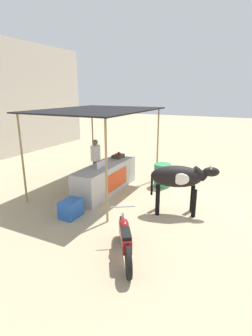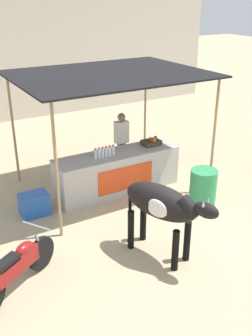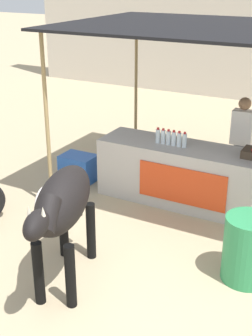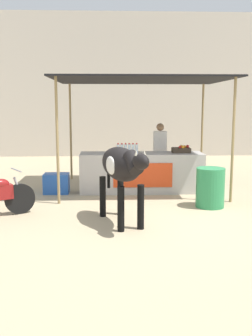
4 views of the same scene
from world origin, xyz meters
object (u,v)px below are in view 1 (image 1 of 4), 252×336
object	(u,v)px
cooler_box	(71,209)
water_barrel	(162,175)
fruit_crate	(118,156)
vendor_behind_counter	(96,161)
stall_counter	(106,178)
motorcycle_parked	(125,238)
cow	(179,178)

from	to	relation	value
cooler_box	water_barrel	size ratio (longest dim) A/B	0.72
fruit_crate	vendor_behind_counter	distance (m)	0.85
stall_counter	vendor_behind_counter	xyz separation A→B (m)	(0.55, 0.75, 0.37)
fruit_crate	motorcycle_parked	bearing A→B (deg)	-150.54
cooler_box	motorcycle_parked	world-z (taller)	motorcycle_parked
water_barrel	cow	size ratio (longest dim) A/B	0.45
fruit_crate	water_barrel	size ratio (longest dim) A/B	0.53
vendor_behind_counter	cow	size ratio (longest dim) A/B	0.90
cow	motorcycle_parked	size ratio (longest dim) A/B	1.17
fruit_crate	vendor_behind_counter	xyz separation A→B (m)	(-0.44, 0.70, -0.18)
vendor_behind_counter	cow	world-z (taller)	vendor_behind_counter
fruit_crate	cow	world-z (taller)	cow
vendor_behind_counter	motorcycle_parked	size ratio (longest dim) A/B	1.06
stall_counter	cow	size ratio (longest dim) A/B	1.63
stall_counter	fruit_crate	bearing A→B (deg)	2.86
water_barrel	cow	bearing A→B (deg)	-150.05
motorcycle_parked	cooler_box	bearing A→B (deg)	65.75
water_barrel	cow	distance (m)	2.27
fruit_crate	motorcycle_parked	xyz separation A→B (m)	(-4.02, -2.27, -0.60)
stall_counter	water_barrel	world-z (taller)	stall_counter
cooler_box	motorcycle_parked	size ratio (longest dim) A/B	0.38
stall_counter	cooler_box	distance (m)	2.09
stall_counter	cow	distance (m)	2.75
cooler_box	motorcycle_parked	bearing A→B (deg)	-114.25
cooler_box	water_barrel	world-z (taller)	water_barrel
stall_counter	cooler_box	xyz separation A→B (m)	(-2.08, -0.10, -0.24)
water_barrel	motorcycle_parked	size ratio (longest dim) A/B	0.53
stall_counter	cooler_box	size ratio (longest dim) A/B	5.00
fruit_crate	water_barrel	bearing A→B (deg)	-78.25
cow	vendor_behind_counter	bearing A→B (deg)	71.81
water_barrel	vendor_behind_counter	bearing A→B (deg)	108.59
fruit_crate	cow	distance (m)	3.10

